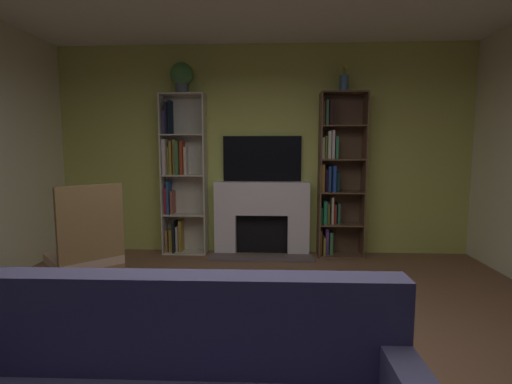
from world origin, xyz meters
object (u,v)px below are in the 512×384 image
Objects in this scene: tv at (262,159)px; bookshelf_left at (180,177)px; fireplace at (262,216)px; potted_plant at (182,76)px; armchair at (86,250)px; bookshelf_right at (335,178)px; vase_with_flowers at (344,82)px.

tv is 0.49× the size of bookshelf_left.
potted_plant is (-1.08, -0.03, 1.90)m from fireplace.
armchair is (-0.45, -1.86, -1.88)m from potted_plant.
armchair is at bearing -103.55° from potted_plant.
vase_with_flowers reaches higher than bookshelf_right.
bookshelf_right is 2.48m from potted_plant.
bookshelf_left is 1.00× the size of bookshelf_right.
bookshelf_left is 1.91× the size of armchair.
bookshelf_right is at bearing 156.19° from vase_with_flowers.
vase_with_flowers is at bearing 35.57° from armchair.
fireplace is 1.27m from bookshelf_left.
potted_plant is 0.35× the size of armchair.
potted_plant is (-2.08, -0.03, 1.36)m from bookshelf_right.
tv is 0.94× the size of armchair.
potted_plant is at bearing -178.27° from fireplace.
potted_plant is 2.15m from vase_with_flowers.
tv is 1.18m from bookshelf_left.
bookshelf_right is at bearing 36.87° from armchair.
tv is at bearing 52.43° from armchair.
fireplace is at bearing 51.18° from armchair.
vase_with_flowers reaches higher than armchair.
bookshelf_right is (1.00, -0.09, -0.25)m from tv.
tv is at bearing 90.00° from fireplace.
bookshelf_right is at bearing -0.54° from bookshelf_left.
fireplace is 0.64× the size of bookshelf_right.
tv reaches higher than armchair.
bookshelf_right is 1.91× the size of armchair.
fireplace is 1.30× the size of tv.
tv reaches higher than fireplace.
potted_plant reaches higher than armchair.
armchair is at bearing -143.13° from bookshelf_right.
tv is 1.04m from bookshelf_right.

